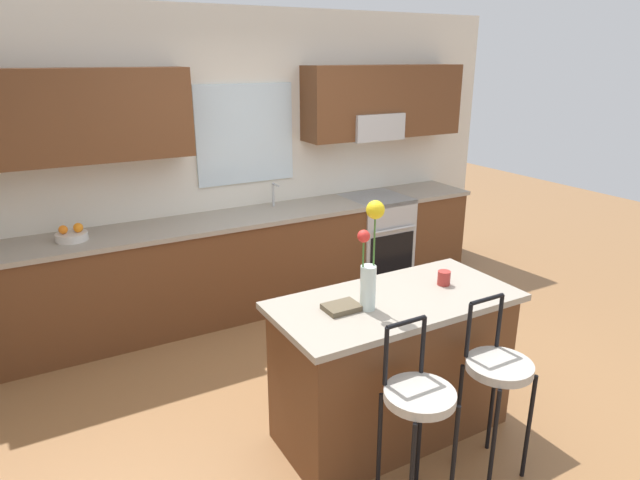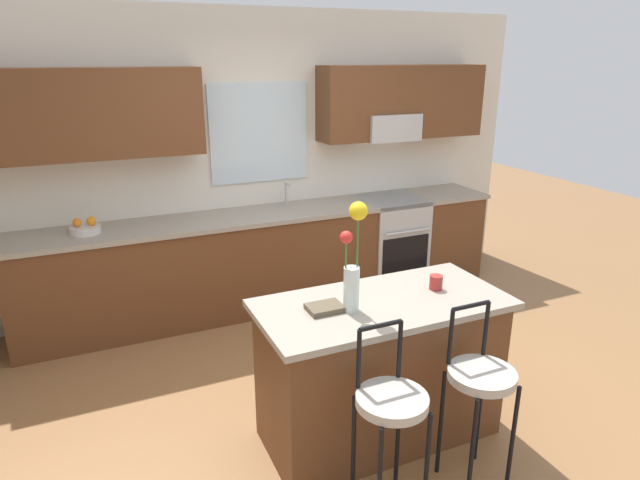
# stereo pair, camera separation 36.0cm
# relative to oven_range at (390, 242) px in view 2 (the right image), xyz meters

# --- Properties ---
(ground_plane) EXTENTS (14.00, 14.00, 0.00)m
(ground_plane) POSITION_rel_oven_range_xyz_m (-1.27, -1.68, -0.46)
(ground_plane) COLOR olive
(back_wall_assembly) EXTENTS (5.60, 0.50, 2.70)m
(back_wall_assembly) POSITION_rel_oven_range_xyz_m (-1.25, 0.31, 1.05)
(back_wall_assembly) COLOR silver
(back_wall_assembly) RESTS_ON ground
(counter_run) EXTENTS (4.56, 0.64, 0.92)m
(counter_run) POSITION_rel_oven_range_xyz_m (-1.27, 0.02, 0.01)
(counter_run) COLOR brown
(counter_run) RESTS_ON ground
(sink_faucet) EXTENTS (0.02, 0.13, 0.23)m
(sink_faucet) POSITION_rel_oven_range_xyz_m (-1.07, 0.17, 0.60)
(sink_faucet) COLOR #B7BABC
(sink_faucet) RESTS_ON counter_run
(oven_range) EXTENTS (0.60, 0.64, 0.92)m
(oven_range) POSITION_rel_oven_range_xyz_m (0.00, 0.00, 0.00)
(oven_range) COLOR #B7BABC
(oven_range) RESTS_ON ground
(kitchen_island) EXTENTS (1.49, 0.72, 0.92)m
(kitchen_island) POSITION_rel_oven_range_xyz_m (-1.32, -2.08, 0.00)
(kitchen_island) COLOR brown
(kitchen_island) RESTS_ON ground
(bar_stool_near) EXTENTS (0.36, 0.36, 1.04)m
(bar_stool_near) POSITION_rel_oven_range_xyz_m (-1.59, -2.65, 0.18)
(bar_stool_near) COLOR black
(bar_stool_near) RESTS_ON ground
(bar_stool_middle) EXTENTS (0.36, 0.36, 1.04)m
(bar_stool_middle) POSITION_rel_oven_range_xyz_m (-1.04, -2.65, 0.18)
(bar_stool_middle) COLOR black
(bar_stool_middle) RESTS_ON ground
(flower_vase) EXTENTS (0.15, 0.10, 0.63)m
(flower_vase) POSITION_rel_oven_range_xyz_m (-1.54, -2.12, 0.76)
(flower_vase) COLOR silver
(flower_vase) RESTS_ON kitchen_island
(mug_ceramic) EXTENTS (0.08, 0.08, 0.09)m
(mug_ceramic) POSITION_rel_oven_range_xyz_m (-0.93, -2.06, 0.51)
(mug_ceramic) COLOR #A52D28
(mug_ceramic) RESTS_ON kitchen_island
(cookbook) EXTENTS (0.20, 0.15, 0.03)m
(cookbook) POSITION_rel_oven_range_xyz_m (-1.68, -2.06, 0.48)
(cookbook) COLOR brown
(cookbook) RESTS_ON kitchen_island
(fruit_bowl_oranges) EXTENTS (0.24, 0.24, 0.13)m
(fruit_bowl_oranges) POSITION_rel_oven_range_xyz_m (-2.86, 0.02, 0.50)
(fruit_bowl_oranges) COLOR silver
(fruit_bowl_oranges) RESTS_ON counter_run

